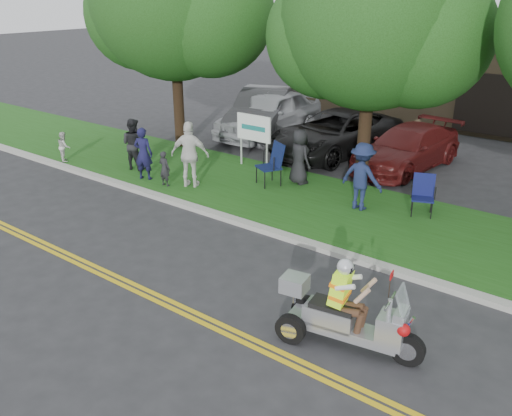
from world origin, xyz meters
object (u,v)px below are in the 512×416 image
Objects in this scene: lawn_chair_b at (423,192)px; parked_car_mid at (336,133)px; spectator_adult_right at (190,155)px; parked_car_left at (264,111)px; lawn_chair_a at (273,161)px; parked_car_right at (407,148)px; trike_scooter at (344,316)px; spectator_adult_mid at (134,144)px; parked_car_far_left at (269,114)px; spectator_adult_left at (143,154)px.

parked_car_mid is at bearing 119.79° from lawn_chair_b.
spectator_adult_right is at bearing -94.84° from parked_car_mid.
lawn_chair_a is at bearing -71.97° from parked_car_left.
trike_scooter is at bearing -65.78° from parked_car_right.
spectator_adult_mid is (-4.21, -1.45, 0.12)m from lawn_chair_a.
spectator_adult_right reaches higher than lawn_chair_a.
parked_car_left is at bearing 151.35° from parked_car_far_left.
lawn_chair_b is at bearing 90.33° from trike_scooter.
trike_scooter reaches higher than lawn_chair_b.
parked_car_far_left is 0.97× the size of parked_car_left.
spectator_adult_left reaches higher than trike_scooter.
parked_car_far_left is at bearing -99.58° from spectator_adult_right.
spectator_adult_mid is 0.31× the size of parked_car_far_left.
trike_scooter reaches higher than parked_car_mid.
spectator_adult_left is (-8.45, 3.42, 0.33)m from trike_scooter.
spectator_adult_left is at bearing -88.05° from parked_car_far_left.
parked_car_left is 6.29m from parked_car_right.
trike_scooter is at bearing -49.83° from parked_car_mid.
spectator_adult_right reaches higher than trike_scooter.
parked_car_right is at bearing -6.50° from parked_car_far_left.
trike_scooter is at bearing -102.17° from lawn_chair_b.
spectator_adult_right is at bearing -110.02° from lawn_chair_a.
spectator_adult_mid is 0.30× the size of parked_car_left.
spectator_adult_right is 5.76m from parked_car_mid.
lawn_chair_a is at bearing 164.63° from lawn_chair_b.
lawn_chair_b is 0.54× the size of spectator_adult_right.
parked_car_left reaches higher than spectator_adult_left.
spectator_adult_right reaches higher than parked_car_mid.
spectator_adult_mid is 0.35× the size of parked_car_right.
lawn_chair_b is at bearing -28.41° from parked_car_mid.
lawn_chair_a is at bearing -171.44° from spectator_adult_left.
parked_car_far_left is (-0.25, 6.55, -0.01)m from spectator_adult_left.
lawn_chair_b is at bearing 175.89° from spectator_adult_left.
parked_car_right is (6.23, -0.86, -0.20)m from parked_car_left.
parked_car_right is (-1.90, 3.52, -0.01)m from lawn_chair_b.
spectator_adult_right is at bearing 167.24° from spectator_adult_mid.
spectator_adult_left is at bearing 175.90° from lawn_chair_b.
spectator_adult_right is 6.45m from parked_car_far_left.
parked_car_far_left is (0.71, 6.09, -0.03)m from spectator_adult_mid.
spectator_adult_mid is 0.30× the size of parked_car_mid.
parked_car_right reaches higher than lawn_chair_a.
lawn_chair_b is 0.65× the size of spectator_adult_left.
spectator_adult_right is 6.87m from parked_car_right.
lawn_chair_a is 0.78× the size of spectator_adult_left.
lawn_chair_a is 0.23× the size of parked_car_left.
parked_car_mid is at bearing 110.88° from trike_scooter.
spectator_adult_left is 1.58m from spectator_adult_right.
parked_car_far_left is at bearing 129.71° from lawn_chair_b.
parked_car_far_left reaches higher than parked_car_left.
trike_scooter is 9.13m from spectator_adult_left.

